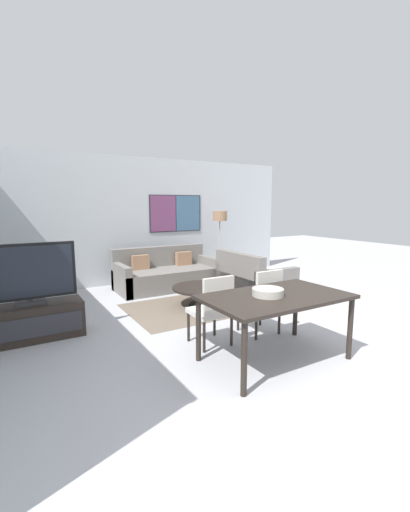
{
  "coord_description": "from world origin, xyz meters",
  "views": [
    {
      "loc": [
        -2.77,
        -1.85,
        1.78
      ],
      "look_at": [
        -0.02,
        2.78,
        0.95
      ],
      "focal_mm": 24.0,
      "sensor_mm": 36.0,
      "label": 1
    }
  ],
  "objects_px": {
    "coffee_table": "(202,291)",
    "fruit_bowl": "(268,292)",
    "sofa_main": "(166,275)",
    "tv_console": "(32,322)",
    "television": "(29,274)",
    "sofa_side": "(252,281)",
    "dining_table": "(276,301)",
    "dining_chair_left": "(213,307)",
    "dining_chair_centre": "(263,298)",
    "floor_lamp": "(220,222)"
  },
  "relations": [
    {
      "from": "coffee_table",
      "to": "fruit_bowl",
      "type": "xyz_separation_m",
      "value": [
        -0.45,
        -2.22,
        0.55
      ]
    },
    {
      "from": "sofa_main",
      "to": "tv_console",
      "type": "bearing_deg",
      "value": -147.42
    },
    {
      "from": "television",
      "to": "sofa_side",
      "type": "distance_m",
      "value": 3.97
    },
    {
      "from": "sofa_main",
      "to": "sofa_side",
      "type": "distance_m",
      "value": 1.86
    },
    {
      "from": "dining_table",
      "to": "fruit_bowl",
      "type": "height_order",
      "value": "fruit_bowl"
    },
    {
      "from": "sofa_side",
      "to": "coffee_table",
      "type": "xyz_separation_m",
      "value": [
        -1.23,
        -0.15,
        -0.01
      ]
    },
    {
      "from": "dining_chair_left",
      "to": "dining_chair_centre",
      "type": "bearing_deg",
      "value": -1.05
    },
    {
      "from": "coffee_table",
      "to": "tv_console",
      "type": "bearing_deg",
      "value": -176.49
    },
    {
      "from": "tv_console",
      "to": "dining_chair_left",
      "type": "xyz_separation_m",
      "value": [
        1.94,
        -1.38,
        0.27
      ]
    },
    {
      "from": "tv_console",
      "to": "sofa_side",
      "type": "xyz_separation_m",
      "value": [
        3.91,
        0.32,
        0.04
      ]
    },
    {
      "from": "television",
      "to": "floor_lamp",
      "type": "height_order",
      "value": "floor_lamp"
    },
    {
      "from": "dining_chair_centre",
      "to": "coffee_table",
      "type": "bearing_deg",
      "value": 91.56
    },
    {
      "from": "sofa_main",
      "to": "floor_lamp",
      "type": "xyz_separation_m",
      "value": [
        1.35,
        -0.04,
        1.09
      ]
    },
    {
      "from": "floor_lamp",
      "to": "sofa_side",
      "type": "bearing_deg",
      "value": -95.14
    },
    {
      "from": "television",
      "to": "sofa_side",
      "type": "bearing_deg",
      "value": 4.64
    },
    {
      "from": "sofa_main",
      "to": "dining_table",
      "type": "height_order",
      "value": "sofa_main"
    },
    {
      "from": "coffee_table",
      "to": "television",
      "type": "bearing_deg",
      "value": -176.51
    },
    {
      "from": "dining_table",
      "to": "floor_lamp",
      "type": "xyz_separation_m",
      "value": [
        1.7,
        3.75,
        0.67
      ]
    },
    {
      "from": "tv_console",
      "to": "dining_table",
      "type": "xyz_separation_m",
      "value": [
        2.33,
        -2.07,
        0.45
      ]
    },
    {
      "from": "sofa_side",
      "to": "television",
      "type": "bearing_deg",
      "value": 94.64
    },
    {
      "from": "television",
      "to": "dining_chair_centre",
      "type": "height_order",
      "value": "television"
    },
    {
      "from": "tv_console",
      "to": "dining_chair_left",
      "type": "height_order",
      "value": "dining_chair_left"
    },
    {
      "from": "dining_chair_centre",
      "to": "fruit_bowl",
      "type": "distance_m",
      "value": 0.88
    },
    {
      "from": "sofa_main",
      "to": "fruit_bowl",
      "type": "height_order",
      "value": "sofa_main"
    },
    {
      "from": "sofa_side",
      "to": "fruit_bowl",
      "type": "relative_size",
      "value": 3.99
    },
    {
      "from": "tv_console",
      "to": "fruit_bowl",
      "type": "relative_size",
      "value": 3.61
    },
    {
      "from": "coffee_table",
      "to": "dining_table",
      "type": "relative_size",
      "value": 0.64
    },
    {
      "from": "tv_console",
      "to": "fruit_bowl",
      "type": "bearing_deg",
      "value": -42.6
    },
    {
      "from": "dining_table",
      "to": "dining_chair_left",
      "type": "xyz_separation_m",
      "value": [
        -0.39,
        0.69,
        -0.19
      ]
    },
    {
      "from": "sofa_side",
      "to": "dining_chair_left",
      "type": "distance_m",
      "value": 2.62
    },
    {
      "from": "floor_lamp",
      "to": "fruit_bowl",
      "type": "bearing_deg",
      "value": -115.79
    },
    {
      "from": "dining_chair_left",
      "to": "fruit_bowl",
      "type": "distance_m",
      "value": 0.79
    },
    {
      "from": "television",
      "to": "sofa_main",
      "type": "relative_size",
      "value": 0.54
    },
    {
      "from": "coffee_table",
      "to": "dining_table",
      "type": "xyz_separation_m",
      "value": [
        -0.35,
        -2.24,
        0.43
      ]
    },
    {
      "from": "dining_table",
      "to": "coffee_table",
      "type": "bearing_deg",
      "value": 81.06
    },
    {
      "from": "television",
      "to": "floor_lamp",
      "type": "xyz_separation_m",
      "value": [
        4.03,
        1.68,
        0.49
      ]
    },
    {
      "from": "coffee_table",
      "to": "dining_chair_left",
      "type": "bearing_deg",
      "value": -115.77
    },
    {
      "from": "dining_chair_left",
      "to": "coffee_table",
      "type": "bearing_deg",
      "value": 64.23
    },
    {
      "from": "tv_console",
      "to": "fruit_bowl",
      "type": "distance_m",
      "value": 3.08
    },
    {
      "from": "tv_console",
      "to": "dining_table",
      "type": "height_order",
      "value": "dining_table"
    },
    {
      "from": "tv_console",
      "to": "dining_chair_left",
      "type": "distance_m",
      "value": 2.39
    },
    {
      "from": "sofa_side",
      "to": "floor_lamp",
      "type": "bearing_deg",
      "value": -5.14
    },
    {
      "from": "sofa_side",
      "to": "fruit_bowl",
      "type": "xyz_separation_m",
      "value": [
        -1.68,
        -2.37,
        0.54
      ]
    },
    {
      "from": "dining_table",
      "to": "fruit_bowl",
      "type": "bearing_deg",
      "value": 167.36
    },
    {
      "from": "fruit_bowl",
      "to": "sofa_side",
      "type": "bearing_deg",
      "value": 54.67
    },
    {
      "from": "tv_console",
      "to": "coffee_table",
      "type": "xyz_separation_m",
      "value": [
        2.68,
        0.16,
        0.02
      ]
    },
    {
      "from": "coffee_table",
      "to": "fruit_bowl",
      "type": "relative_size",
      "value": 3.0
    },
    {
      "from": "dining_chair_left",
      "to": "dining_chair_centre",
      "type": "xyz_separation_m",
      "value": [
        0.79,
        -0.01,
        0.0
      ]
    },
    {
      "from": "tv_console",
      "to": "television",
      "type": "bearing_deg",
      "value": 90.0
    },
    {
      "from": "dining_chair_left",
      "to": "floor_lamp",
      "type": "bearing_deg",
      "value": 55.58
    }
  ]
}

